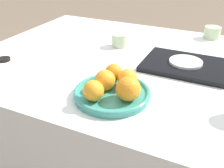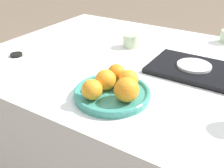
# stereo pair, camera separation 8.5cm
# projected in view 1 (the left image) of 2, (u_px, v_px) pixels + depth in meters

# --- Properties ---
(table) EXTENTS (1.37, 1.04, 0.76)m
(table) POSITION_uv_depth(u_px,v_px,m) (127.00, 128.00, 1.34)
(table) COLOR white
(table) RESTS_ON ground_plane
(fruit_platter) EXTENTS (0.26, 0.26, 0.03)m
(fruit_platter) POSITION_uv_depth(u_px,v_px,m) (112.00, 93.00, 0.87)
(fruit_platter) COLOR teal
(fruit_platter) RESTS_ON table
(orange_0) EXTENTS (0.07, 0.07, 0.07)m
(orange_0) POSITION_uv_depth(u_px,v_px,m) (93.00, 91.00, 0.81)
(orange_0) COLOR orange
(orange_0) RESTS_ON fruit_platter
(orange_1) EXTENTS (0.07, 0.07, 0.07)m
(orange_1) POSITION_uv_depth(u_px,v_px,m) (105.00, 80.00, 0.87)
(orange_1) COLOR orange
(orange_1) RESTS_ON fruit_platter
(orange_2) EXTENTS (0.08, 0.08, 0.08)m
(orange_2) POSITION_uv_depth(u_px,v_px,m) (128.00, 89.00, 0.81)
(orange_2) COLOR orange
(orange_2) RESTS_ON fruit_platter
(orange_3) EXTENTS (0.07, 0.07, 0.07)m
(orange_3) POSITION_uv_depth(u_px,v_px,m) (128.00, 79.00, 0.88)
(orange_3) COLOR orange
(orange_3) RESTS_ON fruit_platter
(orange_4) EXTENTS (0.06, 0.06, 0.06)m
(orange_4) POSITION_uv_depth(u_px,v_px,m) (114.00, 72.00, 0.93)
(orange_4) COLOR orange
(orange_4) RESTS_ON fruit_platter
(serving_tray) EXTENTS (0.34, 0.25, 0.02)m
(serving_tray) POSITION_uv_depth(u_px,v_px,m) (185.00, 65.00, 1.08)
(serving_tray) COLOR black
(serving_tray) RESTS_ON table
(side_plate) EXTENTS (0.13, 0.13, 0.01)m
(side_plate) POSITION_uv_depth(u_px,v_px,m) (186.00, 62.00, 1.07)
(side_plate) COLOR white
(side_plate) RESTS_ON serving_tray
(cup_0) EXTENTS (0.09, 0.09, 0.06)m
(cup_0) POSITION_uv_depth(u_px,v_px,m) (212.00, 33.00, 1.38)
(cup_0) COLOR #B7CC9E
(cup_0) RESTS_ON table
(cup_1) EXTENTS (0.08, 0.08, 0.06)m
(cup_1) POSITION_uv_depth(u_px,v_px,m) (120.00, 40.00, 1.28)
(cup_1) COLOR #B7CC9E
(cup_1) RESTS_ON table
(soy_dish) EXTENTS (0.05, 0.05, 0.01)m
(soy_dish) POSITION_uv_depth(u_px,v_px,m) (4.00, 59.00, 1.14)
(soy_dish) COLOR black
(soy_dish) RESTS_ON table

